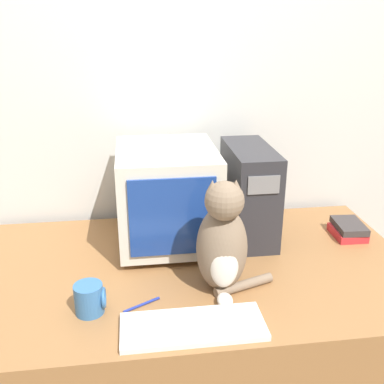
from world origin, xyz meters
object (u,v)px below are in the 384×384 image
keyboard (193,326)px  cat (223,243)px  book_stack (348,229)px  crt_monitor (167,195)px  pen (142,305)px  computer_tower (249,192)px  mug (90,299)px

keyboard → cat: bearing=57.4°
keyboard → book_stack: (0.75, 0.53, 0.02)m
crt_monitor → book_stack: 0.80m
keyboard → pen: size_ratio=3.57×
crt_monitor → pen: bearing=-105.9°
cat → book_stack: size_ratio=2.35×
crt_monitor → cat: 0.41m
crt_monitor → cat: size_ratio=1.13×
book_stack → cat: bearing=-152.3°
keyboard → book_stack: 0.92m
keyboard → computer_tower: bearing=62.0°
pen → computer_tower: bearing=44.5°
book_stack → pen: (-0.90, -0.39, -0.03)m
cat → pen: 0.34m
computer_tower → cat: 0.45m
cat → pen: size_ratio=3.36×
computer_tower → mug: bearing=-143.2°
keyboard → pen: (-0.15, 0.14, -0.01)m
pen → cat: bearing=12.6°
computer_tower → mug: (-0.63, -0.47, -0.15)m
keyboard → cat: size_ratio=1.06×
cat → book_stack: cat is taller
keyboard → cat: 0.29m
cat → mug: size_ratio=4.11×
crt_monitor → pen: 0.50m
keyboard → mug: size_ratio=4.37×
pen → crt_monitor: bearing=74.1°
book_stack → pen: bearing=-156.6°
keyboard → book_stack: book_stack is taller
crt_monitor → computer_tower: (0.35, 0.02, -0.01)m
crt_monitor → book_stack: bearing=-4.0°
cat → pen: (-0.28, -0.06, -0.18)m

